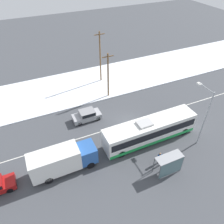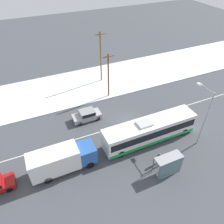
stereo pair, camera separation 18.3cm
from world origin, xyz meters
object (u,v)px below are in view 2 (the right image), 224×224
Objects in this scene: city_bus at (150,130)px; utility_pole_snowlot at (101,57)px; box_truck at (61,159)px; bus_shelter at (170,164)px; streetlamp at (204,111)px; pedestrian_at_stop at (159,157)px; utility_pole_roadside at (108,75)px; sedan_car at (87,115)px.

utility_pole_snowlot is (-0.01, 16.22, 3.09)m from city_bus.
box_truck is 11.60m from bus_shelter.
utility_pole_snowlot is at bearing 87.79° from bus_shelter.
streetlamp is at bearing -74.33° from utility_pole_snowlot.
city_bus is 1.37× the size of utility_pole_snowlot.
utility_pole_roadside is at bearing 89.25° from pedestrian_at_stop.
sedan_car is (-5.93, 6.99, -0.73)m from city_bus.
city_bus is 7.31× the size of pedestrian_at_stop.
box_truck is at bearing -179.35° from city_bus.
bus_shelter is 7.40m from streetlamp.
bus_shelter is (-0.85, -5.34, 0.13)m from city_bus.
pedestrian_at_stop is 20.30m from utility_pole_snowlot.
box_truck is at bearing -132.72° from utility_pole_roadside.
box_truck is 0.94× the size of streetlamp.
utility_pole_snowlot is at bearing 105.67° from streetlamp.
streetlamp is (16.48, -2.49, 3.13)m from box_truck.
utility_pole_snowlot reaches higher than pedestrian_at_stop.
utility_pole_roadside is (-6.06, 13.77, -0.94)m from streetlamp.
streetlamp is at bearing -26.38° from city_bus.
box_truck is 8.90m from sedan_car.
pedestrian_at_stop is 15.16m from utility_pole_roadside.
bus_shelter is at bearing -26.72° from box_truck.
streetlamp is at bearing 10.09° from pedestrian_at_stop.
sedan_car is 11.81m from pedestrian_at_stop.
pedestrian_at_stop is at bearing 94.84° from bus_shelter.
sedan_car is at bearing 130.29° from city_bus.
pedestrian_at_stop is (10.22, -3.60, -0.67)m from box_truck.
streetlamp is at bearing -66.24° from utility_pole_roadside.
bus_shelter is at bearing -92.21° from utility_pole_snowlot.
city_bus is at bearing -85.96° from utility_pole_roadside.
sedan_car is at bearing 53.44° from box_truck.
streetlamp is at bearing -8.59° from box_truck.
city_bus reaches higher than box_truck.
pedestrian_at_stop is 1.75m from bus_shelter.
utility_pole_roadside reaches higher than sedan_car.
utility_pole_roadside is (0.19, 14.88, 2.87)m from pedestrian_at_stop.
bus_shelter is 16.65m from utility_pole_roadside.
utility_pole_snowlot is at bearing 55.61° from box_truck.
box_truck reaches higher than bus_shelter.
pedestrian_at_stop is (4.94, -10.72, 0.20)m from sedan_car.
streetlamp is 19.57m from utility_pole_snowlot.
utility_pole_roadside is (10.42, 11.28, 2.19)m from box_truck.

